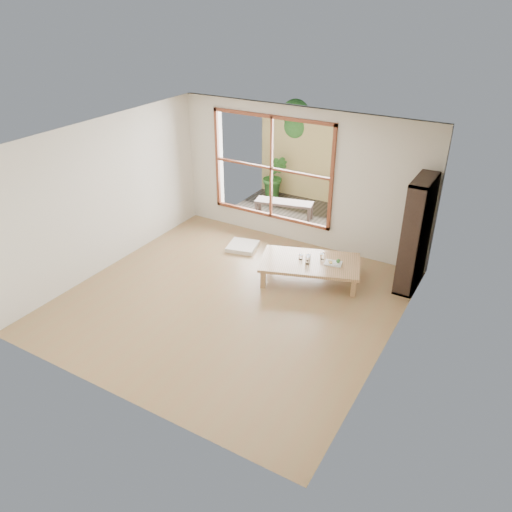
{
  "coord_description": "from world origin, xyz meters",
  "views": [
    {
      "loc": [
        3.71,
        -5.6,
        4.46
      ],
      "look_at": [
        0.11,
        0.61,
        0.55
      ],
      "focal_mm": 35.0,
      "sensor_mm": 36.0,
      "label": 1
    }
  ],
  "objects": [
    {
      "name": "deck",
      "position": [
        -0.6,
        3.56,
        0.0
      ],
      "size": [
        2.8,
        2.0,
        0.05
      ],
      "primitive_type": "cube",
      "color": "#352E26",
      "rests_on": "ground"
    },
    {
      "name": "glass_short",
      "position": [
        0.77,
        1.25,
        0.4
      ],
      "size": [
        0.07,
        0.07,
        0.09
      ],
      "primitive_type": "cylinder",
      "color": "silver",
      "rests_on": "low_table"
    },
    {
      "name": "bamboo_fence",
      "position": [
        -0.6,
        4.56,
        0.9
      ],
      "size": [
        2.8,
        0.06,
        1.8
      ],
      "primitive_type": "cube",
      "color": "tan",
      "rests_on": "ground"
    },
    {
      "name": "garden_tree",
      "position": [
        -1.28,
        4.86,
        1.63
      ],
      "size": [
        1.04,
        0.85,
        2.22
      ],
      "color": "#4C3D2D",
      "rests_on": "ground"
    },
    {
      "name": "bookshelf",
      "position": [
        2.33,
        1.9,
        0.94
      ],
      "size": [
        0.3,
        0.85,
        1.89
      ],
      "primitive_type": "cube",
      "color": "#30201A",
      "rests_on": "ground"
    },
    {
      "name": "food_tray",
      "position": [
        1.2,
        1.33,
        0.38
      ],
      "size": [
        0.32,
        0.26,
        0.09
      ],
      "rotation": [
        0.0,
        0.0,
        0.21
      ],
      "color": "white",
      "rests_on": "low_table"
    },
    {
      "name": "glass_tall",
      "position": [
        0.81,
        1.11,
        0.43
      ],
      "size": [
        0.07,
        0.07,
        0.13
      ],
      "primitive_type": "cylinder",
      "color": "silver",
      "rests_on": "low_table"
    },
    {
      "name": "shrub_right",
      "position": [
        0.32,
        4.27,
        0.49
      ],
      "size": [
        0.9,
        0.79,
        0.93
      ],
      "primitive_type": "imported",
      "rotation": [
        0.0,
        0.0,
        0.08
      ],
      "color": "#2C6A27",
      "rests_on": "deck"
    },
    {
      "name": "glass_small",
      "position": [
        0.65,
        1.19,
        0.4
      ],
      "size": [
        0.07,
        0.07,
        0.08
      ],
      "primitive_type": "cylinder",
      "color": "silver",
      "rests_on": "low_table"
    },
    {
      "name": "garden_bench",
      "position": [
        -0.72,
        3.23,
        0.35
      ],
      "size": [
        1.27,
        0.63,
        0.39
      ],
      "rotation": [
        0.0,
        0.0,
        0.23
      ],
      "color": "#30201A",
      "rests_on": "deck"
    },
    {
      "name": "floor_cushion",
      "position": [
        -0.78,
        1.63,
        0.04
      ],
      "size": [
        0.64,
        0.64,
        0.08
      ],
      "primitive_type": "cube",
      "rotation": [
        0.0,
        0.0,
        0.23
      ],
      "color": "white",
      "rests_on": "ground"
    },
    {
      "name": "ground",
      "position": [
        0.0,
        0.0,
        0.0
      ],
      "size": [
        5.0,
        5.0,
        0.0
      ],
      "primitive_type": "plane",
      "color": "olive",
      "rests_on": "ground"
    },
    {
      "name": "shrub_left",
      "position": [
        -1.48,
        4.22,
        0.54
      ],
      "size": [
        0.66,
        0.58,
        1.02
      ],
      "primitive_type": "imported",
      "rotation": [
        0.0,
        0.0,
        0.26
      ],
      "color": "#2C6A27",
      "rests_on": "deck"
    },
    {
      "name": "low_table",
      "position": [
        0.82,
        1.21,
        0.32
      ],
      "size": [
        1.86,
        1.42,
        0.36
      ],
      "rotation": [
        0.0,
        0.0,
        0.34
      ],
      "color": "tan",
      "rests_on": "ground"
    },
    {
      "name": "glass_mid",
      "position": [
        0.96,
        1.39,
        0.41
      ],
      "size": [
        0.07,
        0.07,
        0.1
      ],
      "primitive_type": "cylinder",
      "color": "silver",
      "rests_on": "low_table"
    }
  ]
}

